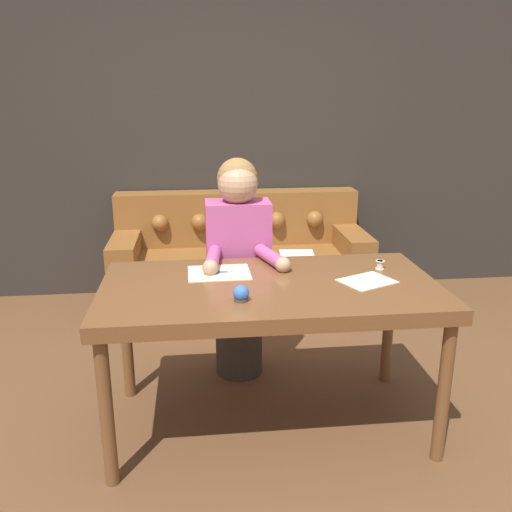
% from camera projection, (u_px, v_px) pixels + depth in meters
% --- Properties ---
extents(ground_plane, '(16.00, 16.00, 0.00)m').
position_uv_depth(ground_plane, '(262.00, 439.00, 2.67)').
color(ground_plane, brown).
extents(wall_back, '(8.00, 0.06, 2.60)m').
position_uv_depth(wall_back, '(229.00, 134.00, 4.34)').
color(wall_back, '#2D2823').
rests_on(wall_back, ground_plane).
extents(dining_table, '(1.60, 0.84, 0.77)m').
position_uv_depth(dining_table, '(270.00, 298.00, 2.58)').
color(dining_table, brown).
rests_on(dining_table, ground_plane).
extents(couch, '(1.93, 0.78, 0.87)m').
position_uv_depth(couch, '(240.00, 266.00, 4.27)').
color(couch, brown).
rests_on(couch, ground_plane).
extents(person, '(0.45, 0.58, 1.29)m').
position_uv_depth(person, '(239.00, 268.00, 3.11)').
color(person, '#33281E').
rests_on(person, ground_plane).
extents(pattern_paper_main, '(0.31, 0.25, 0.00)m').
position_uv_depth(pattern_paper_main, '(219.00, 273.00, 2.71)').
color(pattern_paper_main, beige).
rests_on(pattern_paper_main, dining_table).
extents(pattern_paper_offcut, '(0.30, 0.27, 0.00)m').
position_uv_depth(pattern_paper_offcut, '(367.00, 281.00, 2.59)').
color(pattern_paper_offcut, beige).
rests_on(pattern_paper_offcut, dining_table).
extents(scissors, '(0.20, 0.08, 0.01)m').
position_uv_depth(scissors, '(223.00, 272.00, 2.71)').
color(scissors, silver).
rests_on(scissors, dining_table).
extents(thread_spool, '(0.04, 0.04, 0.05)m').
position_uv_depth(thread_spool, '(380.00, 265.00, 2.76)').
color(thread_spool, beige).
rests_on(thread_spool, dining_table).
extents(pin_cushion, '(0.07, 0.07, 0.07)m').
position_uv_depth(pin_cushion, '(241.00, 294.00, 2.34)').
color(pin_cushion, '#4C3828').
rests_on(pin_cushion, dining_table).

